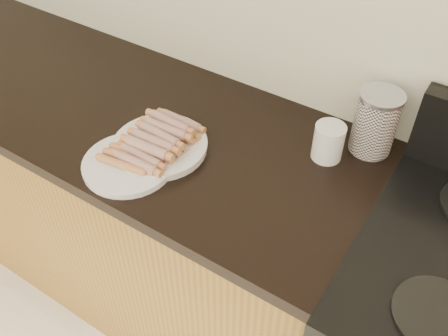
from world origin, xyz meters
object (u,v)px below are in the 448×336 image
Objects in this scene: side_plate at (128,164)px; mug at (328,142)px; main_plate at (160,147)px; canister at (376,122)px.

mug reaches higher than side_plate.
main_plate is at bearing 74.54° from side_plate.
canister is at bearing 39.40° from side_plate.
canister reaches higher than mug.
side_plate is (-0.03, -0.10, 0.00)m from main_plate.
canister is at bearing 33.42° from main_plate.
mug is (-0.08, -0.09, -0.04)m from canister.
mug is (0.42, 0.32, 0.04)m from side_plate.
side_plate is 2.37× the size of mug.
mug is at bearing 29.35° from main_plate.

